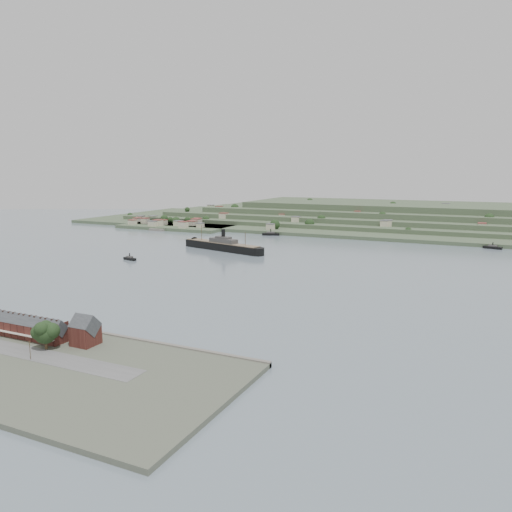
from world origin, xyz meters
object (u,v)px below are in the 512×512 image
at_px(tugboat, 130,258).
at_px(fig_tree, 45,332).
at_px(terrace_row, 18,325).
at_px(gabled_building, 85,331).
at_px(steamship, 220,245).

bearing_deg(tugboat, fig_tree, -59.53).
bearing_deg(tugboat, terrace_row, -64.75).
relative_size(tugboat, fig_tree, 1.11).
bearing_deg(gabled_building, terrace_row, -173.88).
distance_m(gabled_building, tugboat, 222.54).
distance_m(terrace_row, tugboat, 207.27).
xyz_separation_m(terrace_row, gabled_building, (37.50, 4.02, 1.34)).
bearing_deg(terrace_row, gabled_building, 6.12).
height_order(terrace_row, gabled_building, gabled_building).
xyz_separation_m(gabled_building, fig_tree, (-10.97, -11.96, 1.68)).
distance_m(terrace_row, steamship, 273.54).
xyz_separation_m(steamship, tugboat, (-44.36, -82.56, -3.13)).
height_order(tugboat, fig_tree, fig_tree).
height_order(gabled_building, steamship, steamship).
bearing_deg(steamship, tugboat, -118.25).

